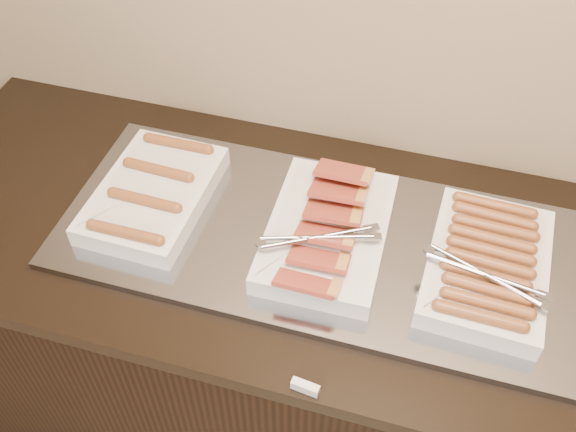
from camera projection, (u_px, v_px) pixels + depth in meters
The scene contains 6 objects.
counter at pixel (312, 346), 1.79m from camera, with size 2.06×0.76×0.90m.
warming_tray at pixel (323, 241), 1.45m from camera, with size 1.20×0.50×0.02m, color gray.
dish_left at pixel (154, 194), 1.50m from camera, with size 0.25×0.37×0.07m.
dish_center at pixel (327, 231), 1.42m from camera, with size 0.28×0.41×0.09m.
dish_right at pixel (487, 265), 1.35m from camera, with size 0.28×0.38×0.08m.
label_holder at pixel (305, 387), 1.21m from camera, with size 0.05×0.02×0.02m, color silver.
Camera 1 is at (0.20, 1.21, 2.02)m, focal length 40.00 mm.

